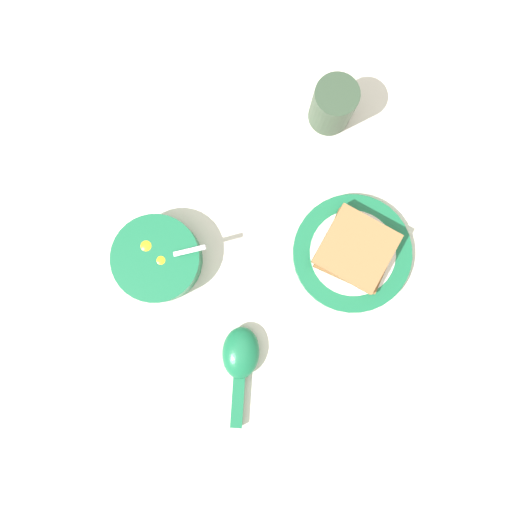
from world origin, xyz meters
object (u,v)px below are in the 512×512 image
at_px(toast_sandwich, 357,250).
at_px(drinking_cup, 333,105).
at_px(toast_plate, 352,253).
at_px(soup_spoon, 240,359).
at_px(egg_bowl, 158,259).

bearing_deg(toast_sandwich, drinking_cup, 126.76).
height_order(toast_plate, toast_sandwich, toast_sandwich).
xyz_separation_m(soup_spoon, drinking_cup, (-0.05, 0.41, 0.03)).
relative_size(toast_sandwich, drinking_cup, 1.20).
bearing_deg(egg_bowl, drinking_cup, 68.32).
bearing_deg(toast_plate, drinking_cup, 125.88).
relative_size(toast_plate, drinking_cup, 2.05).
bearing_deg(soup_spoon, drinking_cup, 97.20).
bearing_deg(soup_spoon, toast_sandwich, 70.36).
height_order(egg_bowl, drinking_cup, drinking_cup).
height_order(egg_bowl, toast_sandwich, egg_bowl).
height_order(egg_bowl, toast_plate, egg_bowl).
distance_m(soup_spoon, drinking_cup, 0.41).
height_order(toast_sandwich, soup_spoon, toast_sandwich).
distance_m(egg_bowl, toast_plate, 0.30).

